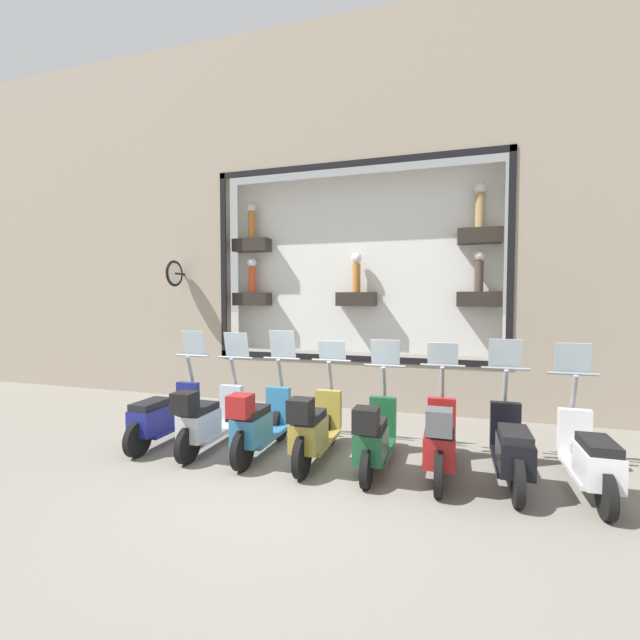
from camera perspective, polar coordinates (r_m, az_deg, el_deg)
ground_plane at (r=5.70m, az=-3.80°, el=-19.94°), size 120.00×120.00×0.00m
building_facade at (r=8.89m, az=4.73°, el=14.13°), size 1.21×36.00×7.76m
scooter_white_0 at (r=5.88m, az=32.30°, el=-15.25°), size 1.79×0.61×1.64m
scooter_black_1 at (r=5.73m, az=24.15°, el=-15.34°), size 1.81×0.61×1.67m
scooter_red_2 at (r=5.62m, az=15.72°, el=-15.14°), size 1.81×0.60×1.60m
scooter_green_3 at (r=5.69m, az=7.24°, el=-15.07°), size 1.79×0.60×1.61m
scooter_olive_4 at (r=5.88m, az=-0.78°, el=-14.21°), size 1.81×0.61×1.57m
scooter_teal_5 at (r=6.17m, az=-8.14°, el=-13.39°), size 1.81×0.60×1.71m
scooter_silver_6 at (r=6.54m, az=-14.75°, el=-12.62°), size 1.80×0.60×1.66m
scooter_navy_7 at (r=7.05m, az=-20.18°, el=-11.91°), size 1.80×0.61×1.67m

